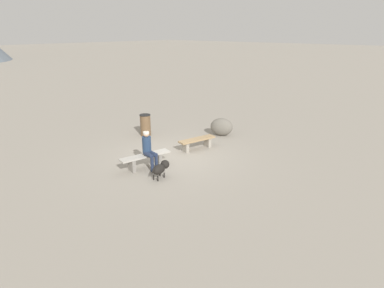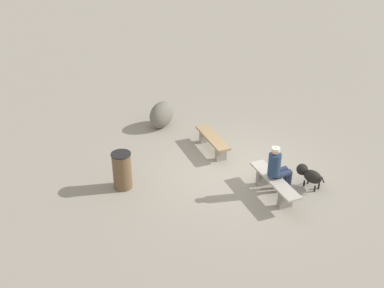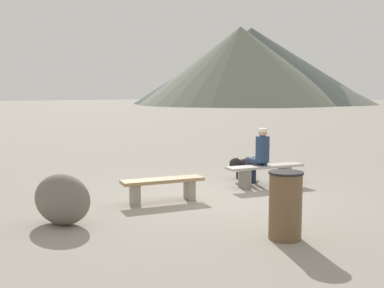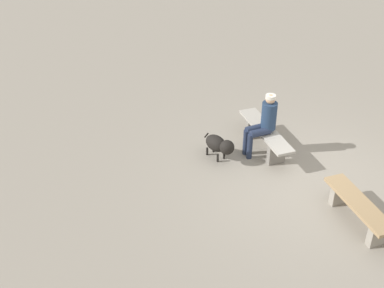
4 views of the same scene
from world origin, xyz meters
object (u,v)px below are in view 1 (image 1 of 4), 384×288
object	(u,v)px
bench_right	(145,159)
seated_person	(148,148)
boulder	(222,127)
dog	(161,168)
trash_bin	(145,125)
bench_left	(197,142)

from	to	relation	value
bench_right	seated_person	bearing A→B (deg)	128.29
boulder	seated_person	bearing A→B (deg)	4.05
bench_right	boulder	world-z (taller)	boulder
boulder	dog	bearing A→B (deg)	13.68
trash_bin	boulder	distance (m)	3.41
dog	boulder	size ratio (longest dim) A/B	0.81
seated_person	dog	bearing A→B (deg)	82.46
bench_left	bench_right	distance (m)	2.58
seated_person	trash_bin	bearing A→B (deg)	-119.84
bench_left	seated_person	size ratio (longest dim) A/B	1.25
seated_person	boulder	world-z (taller)	seated_person
seated_person	boulder	bearing A→B (deg)	-166.42
seated_person	dog	distance (m)	0.98
seated_person	trash_bin	distance (m)	3.76
seated_person	dog	world-z (taller)	seated_person
trash_bin	dog	bearing A→B (deg)	54.89
dog	trash_bin	xyz separation A→B (m)	(-2.64, -3.76, 0.14)
dog	boulder	world-z (taller)	boulder
boulder	trash_bin	bearing A→B (deg)	-49.07
dog	boulder	xyz separation A→B (m)	(-4.87, -1.19, 0.06)
bench_left	dog	xyz separation A→B (m)	(2.78, 0.85, 0.02)
bench_right	seated_person	size ratio (longest dim) A/B	1.42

